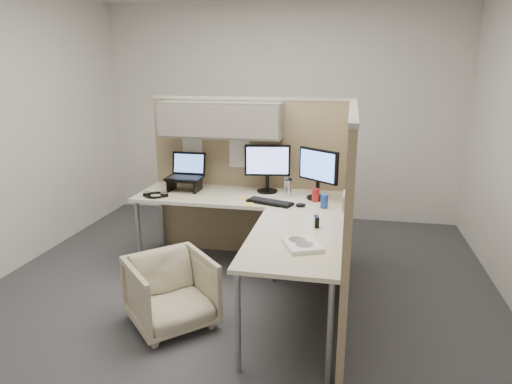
% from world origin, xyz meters
% --- Properties ---
extents(ground, '(4.50, 4.50, 0.00)m').
position_xyz_m(ground, '(0.00, 0.00, 0.00)').
color(ground, '#38383D').
rests_on(ground, ground).
extents(partition_back, '(2.00, 0.36, 1.63)m').
position_xyz_m(partition_back, '(-0.22, 0.83, 1.10)').
color(partition_back, '#9D8867').
rests_on(partition_back, ground).
extents(partition_right, '(0.07, 2.03, 1.63)m').
position_xyz_m(partition_right, '(0.90, -0.07, 0.82)').
color(partition_right, '#9D8867').
rests_on(partition_right, ground).
extents(desk, '(2.00, 1.98, 0.73)m').
position_xyz_m(desk, '(0.12, 0.13, 0.69)').
color(desk, beige).
rests_on(desk, ground).
extents(office_chair, '(0.79, 0.79, 0.60)m').
position_xyz_m(office_chair, '(-0.38, -0.62, 0.30)').
color(office_chair, '#C1B899').
rests_on(office_chair, ground).
extents(monitor_left, '(0.44, 0.20, 0.47)m').
position_xyz_m(monitor_left, '(0.12, 0.70, 1.00)').
color(monitor_left, black).
rests_on(monitor_left, desk).
extents(monitor_right, '(0.37, 0.29, 0.47)m').
position_xyz_m(monitor_right, '(0.62, 0.57, 1.00)').
color(monitor_right, black).
rests_on(monitor_right, desk).
extents(laptop_station, '(0.35, 0.30, 0.36)m').
position_xyz_m(laptop_station, '(-0.69, 0.62, 0.87)').
color(laptop_station, black).
rests_on(laptop_station, desk).
extents(keyboard, '(0.44, 0.27, 0.02)m').
position_xyz_m(keyboard, '(0.21, 0.32, 0.74)').
color(keyboard, black).
rests_on(keyboard, desk).
extents(mouse, '(0.11, 0.08, 0.03)m').
position_xyz_m(mouse, '(0.49, 0.28, 0.75)').
color(mouse, black).
rests_on(mouse, desk).
extents(travel_mug, '(0.08, 0.08, 0.18)m').
position_xyz_m(travel_mug, '(0.34, 0.58, 0.82)').
color(travel_mug, silver).
rests_on(travel_mug, desk).
extents(soda_can_green, '(0.07, 0.07, 0.12)m').
position_xyz_m(soda_can_green, '(0.70, 0.29, 0.79)').
color(soda_can_green, '#1E3FA5').
rests_on(soda_can_green, desk).
extents(soda_can_silver, '(0.07, 0.07, 0.12)m').
position_xyz_m(soda_can_silver, '(0.61, 0.47, 0.79)').
color(soda_can_silver, '#B21E1E').
rests_on(soda_can_silver, desk).
extents(sticky_note_b, '(0.08, 0.08, 0.01)m').
position_xyz_m(sticky_note_b, '(0.03, 0.25, 0.73)').
color(sticky_note_b, yellow).
rests_on(sticky_note_b, desk).
extents(sticky_note_d, '(0.08, 0.08, 0.01)m').
position_xyz_m(sticky_note_d, '(-0.06, 0.45, 0.73)').
color(sticky_note_d, yellow).
rests_on(sticky_note_d, desk).
extents(headphones, '(0.25, 0.21, 0.04)m').
position_xyz_m(headphones, '(-0.89, 0.33, 0.75)').
color(headphones, black).
rests_on(headphones, desk).
extents(paper_stack, '(0.32, 0.35, 0.03)m').
position_xyz_m(paper_stack, '(0.60, -0.64, 0.75)').
color(paper_stack, white).
rests_on(paper_stack, desk).
extents(desk_clock, '(0.05, 0.09, 0.08)m').
position_xyz_m(desk_clock, '(0.67, -0.21, 0.77)').
color(desk_clock, black).
rests_on(desk_clock, desk).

